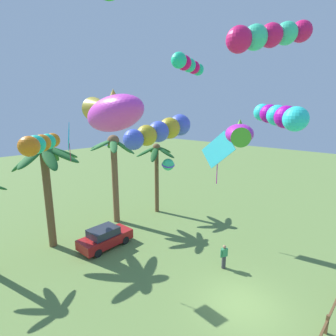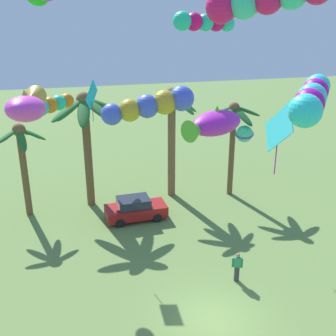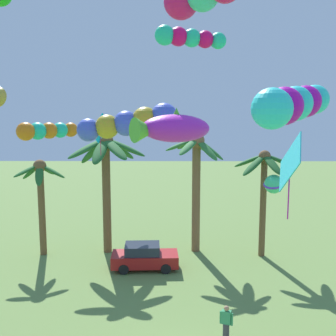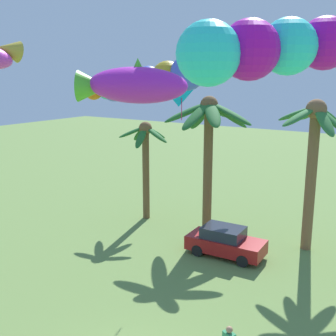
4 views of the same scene
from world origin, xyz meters
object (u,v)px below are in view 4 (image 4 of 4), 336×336
palm_tree_3 (145,150)px  kite_tube_4 (153,80)px  palm_tree_1 (210,127)px  parked_car_0 (225,242)px  kite_tube_3 (117,90)px  palm_tree_0 (313,142)px  kite_fish_10 (132,85)px  kite_diamond_8 (182,90)px  kite_tube_9 (279,47)px

palm_tree_3 → kite_tube_4: bearing=-52.1°
palm_tree_1 → palm_tree_3: palm_tree_1 is taller
palm_tree_1 → kite_tube_4: (2.46, -9.05, 2.74)m
parked_car_0 → kite_tube_3: 9.29m
palm_tree_0 → kite_fish_10: 13.13m
palm_tree_0 → kite_tube_3: size_ratio=2.97×
kite_diamond_8 → palm_tree_3: bearing=146.3°
kite_diamond_8 → kite_tube_9: bearing=-49.6°
kite_diamond_8 → palm_tree_1: bearing=93.7°
palm_tree_0 → kite_diamond_8: kite_diamond_8 is taller
kite_tube_9 → palm_tree_0: bearing=100.1°
kite_tube_3 → kite_fish_10: kite_fish_10 is taller
palm_tree_0 → kite_tube_3: bearing=-143.8°
kite_tube_4 → kite_fish_10: size_ratio=1.40×
kite_diamond_8 → parked_car_0: bearing=12.2°
palm_tree_1 → parked_car_0: (2.56, -2.95, -5.36)m
palm_tree_0 → kite_fish_10: size_ratio=2.62×
kite_diamond_8 → kite_fish_10: size_ratio=0.78×
palm_tree_3 → palm_tree_0: bearing=4.3°
palm_tree_1 → kite_diamond_8: 4.10m
parked_car_0 → kite_tube_9: bearing=-60.4°
kite_tube_3 → parked_car_0: bearing=28.9°
kite_tube_4 → palm_tree_1: bearing=105.2°
palm_tree_0 → palm_tree_1: 5.78m
palm_tree_0 → palm_tree_3: palm_tree_0 is taller
kite_tube_9 → palm_tree_3: bearing=135.3°
palm_tree_0 → kite_tube_9: kite_tube_9 is taller
palm_tree_1 → kite_diamond_8: (0.22, -3.46, 2.20)m
kite_tube_9 → kite_tube_3: bearing=145.1°
kite_tube_3 → kite_tube_4: (4.61, -3.50, 0.53)m
kite_tube_4 → palm_tree_0: bearing=70.4°
parked_car_0 → kite_diamond_8: size_ratio=1.69×
kite_tube_3 → kite_tube_9: bearing=-34.9°
kite_tube_3 → kite_tube_4: 5.81m
kite_tube_4 → kite_fish_10: bearing=-63.4°
palm_tree_0 → palm_tree_1: palm_tree_1 is taller
palm_tree_0 → kite_tube_9: (2.31, -12.91, 3.84)m
palm_tree_0 → kite_fish_10: bearing=-97.2°
parked_car_0 → kite_tube_3: (-4.71, -2.60, 7.57)m
kite_fish_10 → kite_tube_3: bearing=132.5°
kite_tube_9 → parked_car_0: bearing=119.6°
palm_tree_3 → kite_diamond_8: bearing=-33.7°
kite_diamond_8 → kite_tube_9: 12.17m
palm_tree_0 → kite_tube_4: bearing=-109.6°
kite_fish_10 → palm_tree_1: bearing=108.5°
palm_tree_3 → kite_tube_3: size_ratio=2.35×
kite_tube_3 → kite_fish_10: size_ratio=0.88×
palm_tree_3 → kite_diamond_8: 6.55m
palm_tree_1 → kite_fish_10: size_ratio=2.62×
kite_tube_3 → kite_diamond_8: kite_diamond_8 is taller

